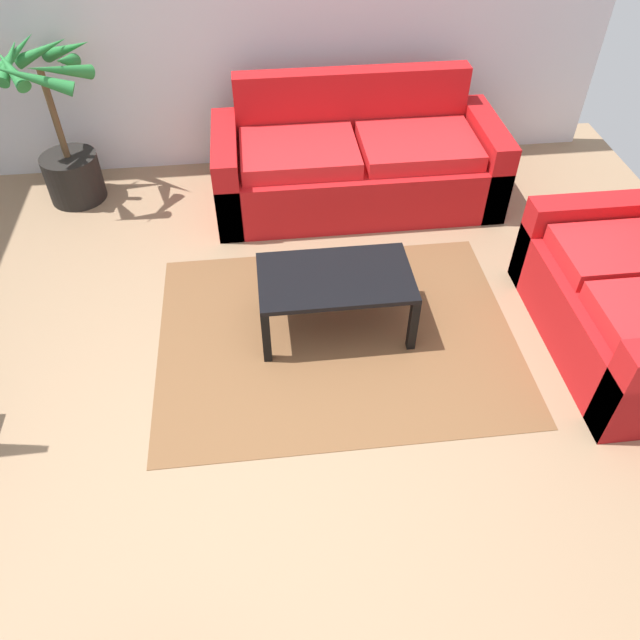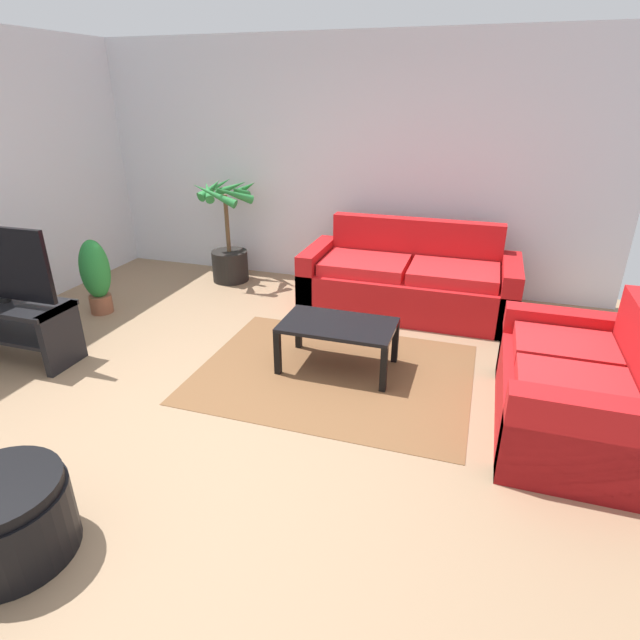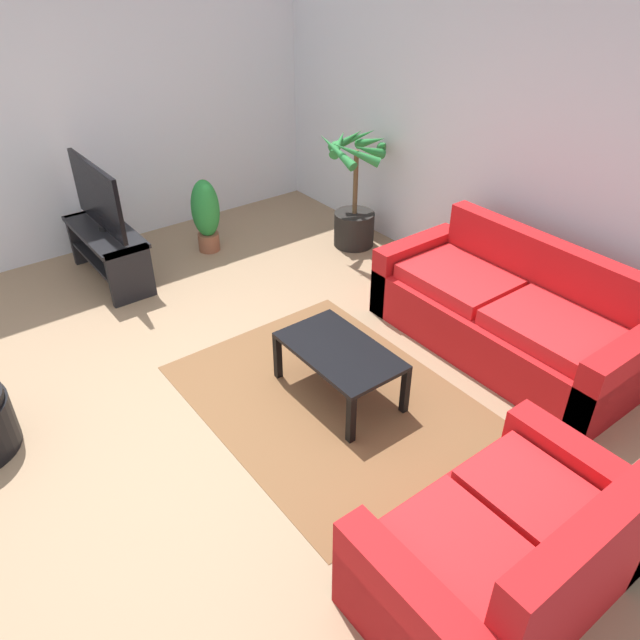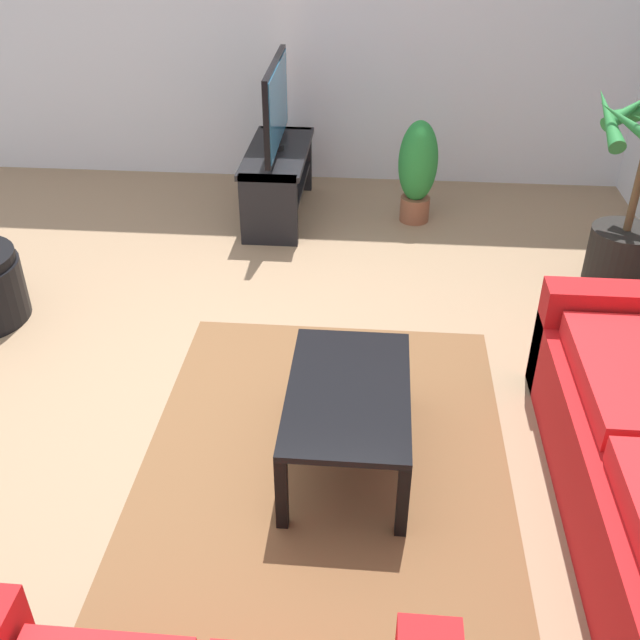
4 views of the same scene
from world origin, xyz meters
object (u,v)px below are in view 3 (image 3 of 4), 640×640
Objects in this scene: couch_loveseat at (504,556)px; potted_palm at (355,201)px; couch_main at (505,317)px; tv_stand at (108,247)px; tv at (97,196)px; potted_plant_small at (206,214)px; coffee_table at (339,355)px.

potted_palm reaches higher than couch_loveseat.
couch_main is 3.70m from tv_stand.
couch_main reaches higher than tv_stand.
potted_plant_small is (0.02, 1.05, -0.45)m from tv.
tv reaches higher than tv_stand.
couch_loveseat is at bearing -51.63° from couch_main.
potted_plant_small is (-4.43, 0.72, 0.12)m from couch_loveseat.
couch_main is 2.34× the size of coffee_table.
tv_stand is at bearing -165.89° from coffee_table.
couch_main is at bearing 34.51° from tv_stand.
potted_palm is at bearing 57.48° from potted_plant_small.
potted_palm reaches higher than potted_plant_small.
potted_plant_small is at bearing -160.97° from couch_main.
couch_main is at bearing 34.47° from tv.
couch_main is 2.22m from potted_palm.
potted_palm is (0.85, 2.36, 0.16)m from tv_stand.
tv is at bearing -145.53° from couch_main.
couch_main is 3.74m from tv.
tv is 1.16× the size of coffee_table.
tv is (-0.00, 0.00, 0.52)m from tv_stand.
tv is 0.87× the size of potted_palm.
tv_stand is at bearing -145.49° from couch_main.
potted_palm is at bearing 70.11° from tv.
couch_main is 2.76× the size of potted_plant_small.
couch_loveseat is 1.57× the size of coffee_table.
tv_stand is 1.05m from potted_plant_small.
potted_palm is at bearing 150.57° from couch_loveseat.
couch_loveseat is 1.35× the size of tv.
potted_plant_small is at bearing 89.06° from tv_stand.
tv_stand is (-3.05, -2.10, 0.04)m from couch_main.
couch_loveseat is 4.49m from tv.
tv_stand is 2.52m from potted_palm.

